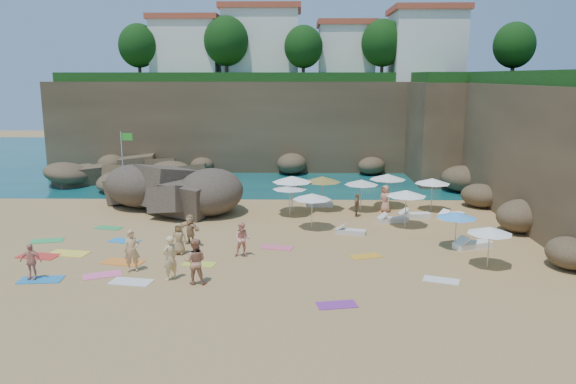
{
  "coord_description": "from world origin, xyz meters",
  "views": [
    {
      "loc": [
        2.59,
        -28.35,
        8.51
      ],
      "look_at": [
        2.0,
        3.0,
        2.0
      ],
      "focal_mm": 35.0,
      "sensor_mm": 36.0,
      "label": 1
    }
  ],
  "objects_px": {
    "person_stand_5": "(151,188)",
    "person_stand_2": "(216,188)",
    "parasol_1": "(361,182)",
    "person_stand_1": "(195,261)",
    "person_stand_3": "(357,205)",
    "lounger_0": "(320,204)",
    "person_stand_4": "(385,199)",
    "rock_outcrop": "(164,212)",
    "parasol_0": "(292,179)",
    "flag_pole": "(124,154)",
    "parasol_2": "(387,178)",
    "person_stand_6": "(170,258)"
  },
  "relations": [
    {
      "from": "person_stand_1",
      "to": "person_stand_5",
      "type": "relative_size",
      "value": 1.0
    },
    {
      "from": "person_stand_4",
      "to": "person_stand_6",
      "type": "bearing_deg",
      "value": -76.44
    },
    {
      "from": "parasol_1",
      "to": "lounger_0",
      "type": "xyz_separation_m",
      "value": [
        -2.6,
        1.2,
        -1.74
      ]
    },
    {
      "from": "parasol_2",
      "to": "person_stand_2",
      "type": "xyz_separation_m",
      "value": [
        -11.58,
        1.72,
        -1.05
      ]
    },
    {
      "from": "rock_outcrop",
      "to": "person_stand_1",
      "type": "bearing_deg",
      "value": -70.93
    },
    {
      "from": "person_stand_1",
      "to": "person_stand_3",
      "type": "relative_size",
      "value": 1.35
    },
    {
      "from": "flag_pole",
      "to": "person_stand_4",
      "type": "distance_m",
      "value": 19.08
    },
    {
      "from": "parasol_1",
      "to": "parasol_2",
      "type": "bearing_deg",
      "value": 36.27
    },
    {
      "from": "parasol_2",
      "to": "person_stand_5",
      "type": "relative_size",
      "value": 1.15
    },
    {
      "from": "rock_outcrop",
      "to": "person_stand_6",
      "type": "bearing_deg",
      "value": -75.27
    },
    {
      "from": "rock_outcrop",
      "to": "parasol_0",
      "type": "relative_size",
      "value": 3.18
    },
    {
      "from": "person_stand_1",
      "to": "person_stand_6",
      "type": "height_order",
      "value": "person_stand_1"
    },
    {
      "from": "person_stand_2",
      "to": "person_stand_4",
      "type": "xyz_separation_m",
      "value": [
        11.23,
        -3.3,
        -0.02
      ]
    },
    {
      "from": "person_stand_1",
      "to": "person_stand_5",
      "type": "distance_m",
      "value": 16.65
    },
    {
      "from": "flag_pole",
      "to": "parasol_1",
      "type": "height_order",
      "value": "flag_pole"
    },
    {
      "from": "person_stand_4",
      "to": "person_stand_1",
      "type": "bearing_deg",
      "value": -72.3
    },
    {
      "from": "person_stand_5",
      "to": "person_stand_3",
      "type": "bearing_deg",
      "value": -30.59
    },
    {
      "from": "person_stand_3",
      "to": "person_stand_5",
      "type": "bearing_deg",
      "value": 95.43
    },
    {
      "from": "person_stand_1",
      "to": "parasol_0",
      "type": "bearing_deg",
      "value": -106.63
    },
    {
      "from": "parasol_2",
      "to": "person_stand_5",
      "type": "xyz_separation_m",
      "value": [
        -16.02,
        1.23,
        -0.97
      ]
    },
    {
      "from": "person_stand_1",
      "to": "person_stand_2",
      "type": "distance_m",
      "value": 16.13
    },
    {
      "from": "person_stand_6",
      "to": "person_stand_3",
      "type": "bearing_deg",
      "value": 179.88
    },
    {
      "from": "flag_pole",
      "to": "person_stand_5",
      "type": "bearing_deg",
      "value": -45.29
    },
    {
      "from": "parasol_1",
      "to": "person_stand_4",
      "type": "distance_m",
      "value": 1.83
    },
    {
      "from": "flag_pole",
      "to": "lounger_0",
      "type": "xyz_separation_m",
      "value": [
        14.09,
        -3.94,
        -2.77
      ]
    },
    {
      "from": "flag_pole",
      "to": "parasol_0",
      "type": "relative_size",
      "value": 1.82
    },
    {
      "from": "lounger_0",
      "to": "person_stand_5",
      "type": "height_order",
      "value": "person_stand_5"
    },
    {
      "from": "lounger_0",
      "to": "person_stand_6",
      "type": "xyz_separation_m",
      "value": [
        -6.83,
        -13.74,
        0.82
      ]
    },
    {
      "from": "flag_pole",
      "to": "person_stand_2",
      "type": "bearing_deg",
      "value": -16.54
    },
    {
      "from": "flag_pole",
      "to": "parasol_1",
      "type": "bearing_deg",
      "value": -17.13
    },
    {
      "from": "parasol_0",
      "to": "person_stand_4",
      "type": "bearing_deg",
      "value": 3.41
    },
    {
      "from": "lounger_0",
      "to": "person_stand_3",
      "type": "bearing_deg",
      "value": -49.74
    },
    {
      "from": "parasol_2",
      "to": "person_stand_6",
      "type": "xyz_separation_m",
      "value": [
        -11.29,
        -13.9,
        -0.97
      ]
    },
    {
      "from": "parasol_2",
      "to": "person_stand_1",
      "type": "height_order",
      "value": "parasol_2"
    },
    {
      "from": "parasol_1",
      "to": "person_stand_4",
      "type": "relative_size",
      "value": 1.25
    },
    {
      "from": "lounger_0",
      "to": "person_stand_4",
      "type": "xyz_separation_m",
      "value": [
        4.11,
        -1.42,
        0.73
      ]
    },
    {
      "from": "parasol_1",
      "to": "person_stand_1",
      "type": "height_order",
      "value": "parasol_1"
    },
    {
      "from": "person_stand_4",
      "to": "person_stand_5",
      "type": "xyz_separation_m",
      "value": [
        -15.67,
        2.81,
        0.1
      ]
    },
    {
      "from": "parasol_0",
      "to": "person_stand_5",
      "type": "bearing_deg",
      "value": 162.04
    },
    {
      "from": "parasol_0",
      "to": "person_stand_3",
      "type": "xyz_separation_m",
      "value": [
        3.99,
        -0.88,
        -1.45
      ]
    },
    {
      "from": "flag_pole",
      "to": "person_stand_4",
      "type": "xyz_separation_m",
      "value": [
        18.2,
        -5.37,
        -2.05
      ]
    },
    {
      "from": "lounger_0",
      "to": "parasol_2",
      "type": "bearing_deg",
      "value": 2.71
    },
    {
      "from": "person_stand_5",
      "to": "person_stand_2",
      "type": "bearing_deg",
      "value": -8.0
    },
    {
      "from": "parasol_1",
      "to": "parasol_2",
      "type": "xyz_separation_m",
      "value": [
        1.85,
        1.36,
        0.05
      ]
    },
    {
      "from": "person_stand_4",
      "to": "parasol_0",
      "type": "bearing_deg",
      "value": -121.42
    },
    {
      "from": "person_stand_2",
      "to": "person_stand_5",
      "type": "height_order",
      "value": "person_stand_5"
    },
    {
      "from": "parasol_1",
      "to": "person_stand_5",
      "type": "height_order",
      "value": "parasol_1"
    },
    {
      "from": "person_stand_1",
      "to": "person_stand_3",
      "type": "xyz_separation_m",
      "value": [
        7.87,
        11.54,
        -0.25
      ]
    },
    {
      "from": "parasol_0",
      "to": "person_stand_6",
      "type": "height_order",
      "value": "parasol_0"
    },
    {
      "from": "parasol_2",
      "to": "person_stand_2",
      "type": "relative_size",
      "value": 1.27
    }
  ]
}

